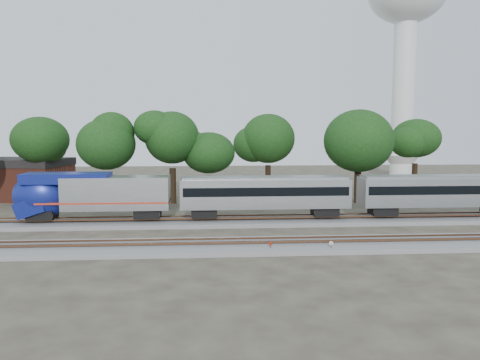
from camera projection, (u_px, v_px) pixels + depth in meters
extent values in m
plane|color=#383328|center=(244.00, 237.00, 40.98)|extent=(160.00, 160.00, 0.00)
cube|color=slate|center=(239.00, 221.00, 46.91)|extent=(160.00, 5.00, 0.40)
cube|color=brown|center=(240.00, 218.00, 46.15)|extent=(160.00, 0.08, 0.15)
cube|color=brown|center=(239.00, 215.00, 47.57)|extent=(160.00, 0.08, 0.15)
cube|color=slate|center=(248.00, 246.00, 36.99)|extent=(160.00, 5.00, 0.40)
cube|color=brown|center=(248.00, 243.00, 36.23)|extent=(160.00, 0.08, 0.15)
cube|color=brown|center=(247.00, 238.00, 37.65)|extent=(160.00, 0.08, 0.15)
cube|color=#B9BBC0|center=(117.00, 193.00, 45.77)|extent=(10.25, 2.90, 3.19)
ellipsoid|color=navy|center=(40.00, 196.00, 45.31)|extent=(5.22, 3.02, 4.45)
cube|color=navy|center=(67.00, 178.00, 45.29)|extent=(8.22, 2.84, 0.97)
cube|color=black|center=(45.00, 186.00, 45.23)|extent=(0.43, 2.22, 1.27)
cube|color=#AD2E1A|center=(105.00, 201.00, 45.79)|extent=(12.58, 2.94, 0.17)
cube|color=black|center=(42.00, 214.00, 45.51)|extent=(2.52, 2.13, 0.87)
cube|color=black|center=(148.00, 213.00, 46.19)|extent=(2.52, 2.13, 0.87)
cube|color=#B9BBC0|center=(265.00, 193.00, 46.77)|extent=(16.83, 2.90, 2.90)
cube|color=black|center=(265.00, 190.00, 46.74)|extent=(16.25, 2.95, 0.87)
cube|color=gray|center=(265.00, 178.00, 46.61)|extent=(16.44, 2.32, 0.34)
cube|color=black|center=(204.00, 212.00, 46.57)|extent=(2.52, 2.13, 0.87)
cube|color=black|center=(325.00, 211.00, 47.39)|extent=(2.52, 2.13, 0.87)
cube|color=#B9BBC0|center=(441.00, 191.00, 48.00)|extent=(16.83, 2.90, 2.90)
cube|color=black|center=(441.00, 188.00, 47.97)|extent=(16.25, 2.95, 0.87)
cube|color=gray|center=(442.00, 177.00, 47.84)|extent=(16.44, 2.32, 0.34)
cube|color=black|center=(383.00, 210.00, 47.79)|extent=(2.52, 2.13, 0.87)
cylinder|color=#512D19|center=(271.00, 248.00, 35.53)|extent=(0.05, 0.05, 0.77)
cylinder|color=#A1170B|center=(271.00, 244.00, 35.49)|extent=(0.27, 0.08, 0.27)
cylinder|color=#512D19|center=(331.00, 248.00, 35.53)|extent=(0.06, 0.06, 0.84)
cylinder|color=silver|center=(331.00, 243.00, 35.49)|extent=(0.30, 0.09, 0.30)
cube|color=#512D19|center=(326.00, 250.00, 35.87)|extent=(0.51, 0.32, 0.30)
cylinder|color=silver|center=(403.00, 100.00, 90.60)|extent=(4.31, 4.31, 30.14)
cone|color=silver|center=(401.00, 166.00, 92.00)|extent=(6.89, 6.89, 4.31)
cube|color=brown|center=(23.00, 182.00, 63.17)|extent=(12.53, 9.94, 4.46)
cube|color=black|center=(22.00, 162.00, 62.88)|extent=(12.76, 10.18, 1.00)
cylinder|color=black|center=(42.00, 186.00, 59.57)|extent=(0.70, 0.70, 4.35)
ellipsoid|color=black|center=(40.00, 140.00, 58.92)|extent=(8.20, 8.20, 6.97)
cylinder|color=black|center=(108.00, 189.00, 57.34)|extent=(0.70, 0.70, 4.08)
ellipsoid|color=black|center=(106.00, 144.00, 56.74)|extent=(7.69, 7.69, 6.54)
cylinder|color=black|center=(173.00, 186.00, 59.21)|extent=(0.70, 0.70, 4.49)
ellipsoid|color=black|center=(172.00, 138.00, 58.55)|extent=(8.47, 8.47, 7.20)
cylinder|color=black|center=(209.00, 189.00, 60.26)|extent=(0.70, 0.70, 3.44)
ellipsoid|color=black|center=(209.00, 153.00, 59.76)|extent=(6.49, 6.49, 5.52)
cylinder|color=black|center=(268.00, 181.00, 65.78)|extent=(0.70, 0.70, 4.36)
ellipsoid|color=black|center=(268.00, 139.00, 65.14)|extent=(8.22, 8.22, 6.99)
cylinder|color=black|center=(357.00, 186.00, 59.73)|extent=(0.70, 0.70, 4.28)
ellipsoid|color=black|center=(359.00, 141.00, 59.10)|extent=(8.06, 8.06, 6.85)
cylinder|color=black|center=(414.00, 178.00, 69.37)|extent=(0.70, 0.70, 4.35)
ellipsoid|color=black|center=(416.00, 138.00, 68.73)|extent=(8.20, 8.20, 6.97)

